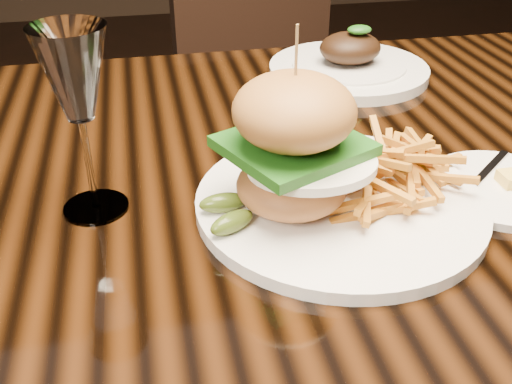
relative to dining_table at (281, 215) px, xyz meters
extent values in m
cube|color=black|center=(0.00, 0.00, 0.06)|extent=(1.60, 0.90, 0.04)
cylinder|color=silver|center=(0.04, -0.11, 0.08)|extent=(0.32, 0.32, 0.01)
ellipsoid|color=#935A2F|center=(-0.02, -0.12, 0.12)|extent=(0.12, 0.12, 0.05)
ellipsoid|color=silver|center=(0.00, -0.13, 0.15)|extent=(0.14, 0.11, 0.01)
ellipsoid|color=orange|center=(0.02, -0.14, 0.16)|extent=(0.03, 0.03, 0.01)
cube|color=#276B1A|center=(-0.02, -0.12, 0.16)|extent=(0.17, 0.17, 0.01)
ellipsoid|color=#935B28|center=(-0.02, -0.12, 0.20)|extent=(0.13, 0.13, 0.08)
cylinder|color=#A17E4B|center=(-0.02, -0.12, 0.24)|extent=(0.00, 0.00, 0.10)
ellipsoid|color=#273A0F|center=(-0.09, -0.15, 0.10)|extent=(0.06, 0.04, 0.02)
ellipsoid|color=#273A0F|center=(-0.09, -0.11, 0.10)|extent=(0.05, 0.02, 0.02)
cylinder|color=silver|center=(0.24, -0.11, 0.08)|extent=(0.17, 0.17, 0.01)
cube|color=#E8C14B|center=(0.25, -0.11, 0.09)|extent=(0.03, 0.03, 0.01)
cube|color=silver|center=(0.23, -0.09, 0.09)|extent=(0.12, 0.10, 0.00)
cube|color=silver|center=(-0.01, 0.06, 0.09)|extent=(0.08, 0.08, 0.03)
cylinder|color=white|center=(-0.23, -0.06, 0.08)|extent=(0.07, 0.07, 0.00)
cylinder|color=white|center=(-0.23, -0.06, 0.13)|extent=(0.01, 0.01, 0.11)
cone|color=white|center=(-0.23, -0.06, 0.24)|extent=(0.08, 0.08, 0.10)
cylinder|color=silver|center=(0.18, 0.28, 0.09)|extent=(0.27, 0.27, 0.02)
cylinder|color=silver|center=(0.18, 0.28, 0.09)|extent=(0.19, 0.19, 0.02)
ellipsoid|color=black|center=(0.18, 0.28, 0.12)|extent=(0.10, 0.09, 0.05)
ellipsoid|color=#276B1A|center=(0.19, 0.27, 0.16)|extent=(0.04, 0.03, 0.01)
cube|color=black|center=(0.20, 0.80, -0.22)|extent=(0.53, 0.53, 0.06)
cube|color=black|center=(0.16, 1.01, 0.03)|extent=(0.46, 0.13, 0.50)
cylinder|color=black|center=(0.04, 0.58, -0.45)|extent=(0.04, 0.04, 0.45)
cylinder|color=black|center=(0.42, 0.65, -0.45)|extent=(0.04, 0.04, 0.45)
cylinder|color=black|center=(-0.02, 0.95, -0.45)|extent=(0.04, 0.04, 0.45)
cylinder|color=black|center=(0.35, 1.02, -0.45)|extent=(0.04, 0.04, 0.45)
camera|label=1|loc=(-0.17, -0.64, 0.45)|focal=42.00mm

